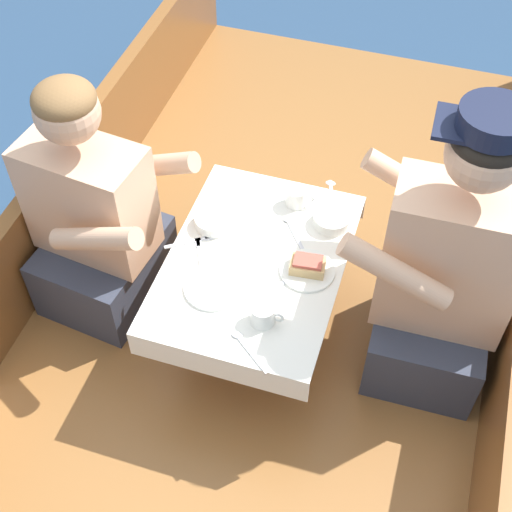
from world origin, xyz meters
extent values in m
plane|color=navy|center=(0.00, 0.00, 0.00)|extent=(60.00, 60.00, 0.00)
cube|color=brown|center=(0.00, 0.00, 0.15)|extent=(1.73, 3.67, 0.30)
cube|color=brown|center=(-0.84, 0.00, 0.51)|extent=(0.06, 3.67, 0.41)
cube|color=brown|center=(0.84, 0.00, 0.51)|extent=(0.06, 3.67, 0.41)
cylinder|color=#B2B2B7|center=(0.00, -0.01, 0.48)|extent=(0.07, 0.07, 0.37)
cube|color=brown|center=(0.00, -0.01, 0.68)|extent=(0.53, 0.74, 0.02)
cube|color=white|center=(0.00, -0.01, 0.69)|extent=(0.56, 0.77, 0.00)
cube|color=white|center=(0.00, -0.40, 0.64)|extent=(0.56, 0.00, 0.10)
cube|color=white|center=(0.00, 0.37, 0.64)|extent=(0.56, 0.00, 0.10)
cube|color=#333847|center=(-0.58, 0.01, 0.43)|extent=(0.41, 0.48, 0.26)
cube|color=tan|center=(-0.58, 0.01, 0.77)|extent=(0.42, 0.27, 0.42)
sphere|color=tan|center=(-0.58, 0.01, 1.13)|extent=(0.20, 0.20, 0.20)
ellipsoid|color=brown|center=(-0.58, 0.01, 1.17)|extent=(0.19, 0.19, 0.11)
cylinder|color=tan|center=(-0.41, 0.17, 0.83)|extent=(0.34, 0.11, 0.21)
cylinder|color=tan|center=(-0.45, -0.19, 0.83)|extent=(0.34, 0.11, 0.21)
cube|color=#333847|center=(0.58, 0.06, 0.43)|extent=(0.37, 0.45, 0.26)
cube|color=tan|center=(0.58, 0.06, 0.82)|extent=(0.40, 0.23, 0.52)
sphere|color=tan|center=(0.58, 0.06, 1.23)|extent=(0.20, 0.20, 0.20)
ellipsoid|color=black|center=(0.58, 0.06, 1.27)|extent=(0.19, 0.19, 0.11)
cylinder|color=tan|center=(0.43, -0.12, 0.91)|extent=(0.34, 0.08, 0.21)
cylinder|color=tan|center=(0.43, 0.24, 0.91)|extent=(0.34, 0.08, 0.21)
cylinder|color=black|center=(0.58, 0.06, 1.33)|extent=(0.19, 0.19, 0.06)
cube|color=black|center=(0.49, 0.06, 1.30)|extent=(0.10, 0.15, 0.01)
cylinder|color=silver|center=(0.17, -0.01, 0.70)|extent=(0.18, 0.18, 0.01)
cylinder|color=silver|center=(-0.09, -0.16, 0.70)|extent=(0.18, 0.18, 0.01)
cube|color=tan|center=(0.17, -0.01, 0.72)|extent=(0.12, 0.08, 0.04)
cube|color=#B74C3D|center=(0.17, -0.01, 0.74)|extent=(0.09, 0.07, 0.01)
cylinder|color=silver|center=(-0.18, 0.09, 0.71)|extent=(0.12, 0.12, 0.04)
cylinder|color=beige|center=(-0.18, 0.09, 0.72)|extent=(0.10, 0.10, 0.02)
cylinder|color=silver|center=(0.19, 0.21, 0.71)|extent=(0.12, 0.12, 0.04)
cylinder|color=beige|center=(0.19, 0.21, 0.72)|extent=(0.10, 0.10, 0.02)
cylinder|color=silver|center=(0.09, -0.23, 0.72)|extent=(0.07, 0.07, 0.07)
torus|color=silver|center=(0.14, -0.23, 0.73)|extent=(0.04, 0.01, 0.04)
cylinder|color=#3D2314|center=(0.09, -0.23, 0.74)|extent=(0.06, 0.06, 0.01)
cylinder|color=silver|center=(0.05, 0.27, 0.72)|extent=(0.07, 0.07, 0.07)
torus|color=silver|center=(0.10, 0.27, 0.73)|extent=(0.04, 0.01, 0.04)
cylinder|color=#3D2314|center=(0.05, 0.27, 0.74)|extent=(0.06, 0.06, 0.01)
cube|color=silver|center=(-0.17, -0.06, 0.69)|extent=(0.09, 0.16, 0.00)
cube|color=silver|center=(-0.20, 0.00, 0.69)|extent=(0.03, 0.04, 0.00)
cube|color=silver|center=(0.09, 0.13, 0.69)|extent=(0.11, 0.14, 0.00)
ellipsoid|color=silver|center=(0.05, 0.18, 0.69)|extent=(0.04, 0.02, 0.01)
cube|color=silver|center=(0.16, 0.33, 0.69)|extent=(0.06, 0.17, 0.00)
ellipsoid|color=silver|center=(0.14, 0.40, 0.69)|extent=(0.04, 0.02, 0.01)
cube|color=silver|center=(0.08, -0.11, 0.69)|extent=(0.13, 0.13, 0.00)
cube|color=silver|center=(0.09, -0.35, 0.69)|extent=(0.14, 0.12, 0.00)
ellipsoid|color=silver|center=(0.03, -0.31, 0.69)|extent=(0.04, 0.02, 0.01)
cube|color=silver|center=(-0.23, -0.01, 0.69)|extent=(0.15, 0.11, 0.00)
cube|color=silver|center=(-0.17, 0.03, 0.69)|extent=(0.04, 0.04, 0.00)
camera|label=1|loc=(0.44, -1.41, 2.43)|focal=50.00mm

